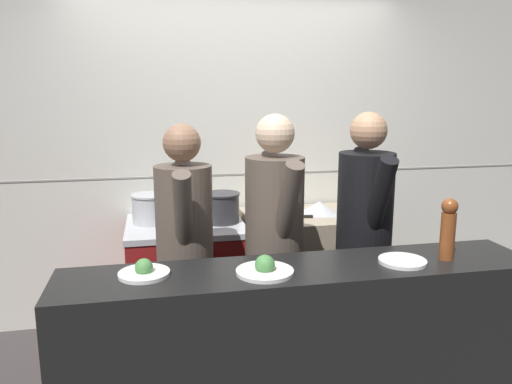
{
  "coord_description": "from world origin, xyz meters",
  "views": [
    {
      "loc": [
        -0.62,
        -2.5,
        1.8
      ],
      "look_at": [
        0.02,
        0.6,
        1.15
      ],
      "focal_mm": 35.0,
      "sensor_mm": 36.0,
      "label": 1
    }
  ],
  "objects_px": {
    "plated_dish_appetiser": "(265,269)",
    "plated_dish_dessert": "(402,261)",
    "stock_pot": "(149,208)",
    "pepper_mill": "(448,228)",
    "braising_pot": "(222,207)",
    "mixing_bowl_steel": "(319,207)",
    "chef_sous": "(274,242)",
    "chef_line": "(364,233)",
    "chef_head_cook": "(185,247)",
    "sauce_pot": "(182,206)",
    "oven_range": "(187,281)",
    "plated_dish_main": "(144,271)",
    "chefs_knife": "(317,217)"
  },
  "relations": [
    {
      "from": "sauce_pot",
      "to": "braising_pot",
      "type": "xyz_separation_m",
      "value": [
        0.28,
        -0.04,
        -0.01
      ]
    },
    {
      "from": "plated_dish_appetiser",
      "to": "plated_dish_dessert",
      "type": "bearing_deg",
      "value": 0.31
    },
    {
      "from": "mixing_bowl_steel",
      "to": "plated_dish_dessert",
      "type": "relative_size",
      "value": 1.2
    },
    {
      "from": "sauce_pot",
      "to": "chefs_knife",
      "type": "bearing_deg",
      "value": -7.05
    },
    {
      "from": "mixing_bowl_steel",
      "to": "chef_sous",
      "type": "xyz_separation_m",
      "value": [
        -0.53,
        -0.75,
        -0.01
      ]
    },
    {
      "from": "oven_range",
      "to": "chef_sous",
      "type": "distance_m",
      "value": 0.99
    },
    {
      "from": "chef_head_cook",
      "to": "pepper_mill",
      "type": "bearing_deg",
      "value": -21.95
    },
    {
      "from": "sauce_pot",
      "to": "mixing_bowl_steel",
      "type": "relative_size",
      "value": 0.91
    },
    {
      "from": "plated_dish_appetiser",
      "to": "braising_pot",
      "type": "bearing_deg",
      "value": 91.35
    },
    {
      "from": "braising_pot",
      "to": "plated_dish_appetiser",
      "type": "bearing_deg",
      "value": -88.65
    },
    {
      "from": "mixing_bowl_steel",
      "to": "pepper_mill",
      "type": "height_order",
      "value": "pepper_mill"
    },
    {
      "from": "plated_dish_appetiser",
      "to": "oven_range",
      "type": "bearing_deg",
      "value": 102.72
    },
    {
      "from": "mixing_bowl_steel",
      "to": "chef_sous",
      "type": "bearing_deg",
      "value": -125.4
    },
    {
      "from": "plated_dish_appetiser",
      "to": "plated_dish_dessert",
      "type": "relative_size",
      "value": 1.15
    },
    {
      "from": "stock_pot",
      "to": "chef_head_cook",
      "type": "distance_m",
      "value": 0.72
    },
    {
      "from": "sauce_pot",
      "to": "braising_pot",
      "type": "relative_size",
      "value": 1.0
    },
    {
      "from": "braising_pot",
      "to": "chef_head_cook",
      "type": "relative_size",
      "value": 0.16
    },
    {
      "from": "oven_range",
      "to": "chef_line",
      "type": "bearing_deg",
      "value": -32.34
    },
    {
      "from": "plated_dish_appetiser",
      "to": "plated_dish_dessert",
      "type": "xyz_separation_m",
      "value": [
        0.7,
        0.0,
        -0.01
      ]
    },
    {
      "from": "sauce_pot",
      "to": "chef_sous",
      "type": "bearing_deg",
      "value": -55.95
    },
    {
      "from": "plated_dish_dessert",
      "to": "pepper_mill",
      "type": "bearing_deg",
      "value": 1.86
    },
    {
      "from": "oven_range",
      "to": "stock_pot",
      "type": "bearing_deg",
      "value": 168.09
    },
    {
      "from": "oven_range",
      "to": "plated_dish_appetiser",
      "type": "relative_size",
      "value": 3.21
    },
    {
      "from": "plated_dish_appetiser",
      "to": "plated_dish_dessert",
      "type": "distance_m",
      "value": 0.7
    },
    {
      "from": "plated_dish_dessert",
      "to": "chef_head_cook",
      "type": "bearing_deg",
      "value": 148.0
    },
    {
      "from": "plated_dish_main",
      "to": "chef_sous",
      "type": "height_order",
      "value": "chef_sous"
    },
    {
      "from": "plated_dish_appetiser",
      "to": "mixing_bowl_steel",
      "type": "bearing_deg",
      "value": 61.35
    },
    {
      "from": "stock_pot",
      "to": "pepper_mill",
      "type": "distance_m",
      "value": 1.99
    },
    {
      "from": "stock_pot",
      "to": "plated_dish_appetiser",
      "type": "xyz_separation_m",
      "value": [
        0.53,
        -1.33,
        -0.01
      ]
    },
    {
      "from": "oven_range",
      "to": "pepper_mill",
      "type": "bearing_deg",
      "value": -45.73
    },
    {
      "from": "sauce_pot",
      "to": "chefs_knife",
      "type": "xyz_separation_m",
      "value": [
        0.96,
        -0.12,
        -0.1
      ]
    },
    {
      "from": "stock_pot",
      "to": "chef_sous",
      "type": "height_order",
      "value": "chef_sous"
    },
    {
      "from": "plated_dish_appetiser",
      "to": "pepper_mill",
      "type": "relative_size",
      "value": 0.86
    },
    {
      "from": "chef_sous",
      "to": "chef_line",
      "type": "distance_m",
      "value": 0.59
    },
    {
      "from": "stock_pot",
      "to": "plated_dish_main",
      "type": "xyz_separation_m",
      "value": [
        -0.02,
        -1.24,
        -0.01
      ]
    },
    {
      "from": "braising_pot",
      "to": "chef_line",
      "type": "bearing_deg",
      "value": -38.73
    },
    {
      "from": "oven_range",
      "to": "plated_dish_main",
      "type": "distance_m",
      "value": 1.33
    },
    {
      "from": "stock_pot",
      "to": "braising_pot",
      "type": "distance_m",
      "value": 0.51
    },
    {
      "from": "plated_dish_appetiser",
      "to": "pepper_mill",
      "type": "height_order",
      "value": "pepper_mill"
    },
    {
      "from": "plated_dish_dessert",
      "to": "pepper_mill",
      "type": "height_order",
      "value": "pepper_mill"
    },
    {
      "from": "stock_pot",
      "to": "plated_dish_dessert",
      "type": "height_order",
      "value": "stock_pot"
    },
    {
      "from": "braising_pot",
      "to": "plated_dish_appetiser",
      "type": "xyz_separation_m",
      "value": [
        0.03,
        -1.25,
        -0.01
      ]
    },
    {
      "from": "sauce_pot",
      "to": "chef_head_cook",
      "type": "bearing_deg",
      "value": -91.94
    },
    {
      "from": "oven_range",
      "to": "chef_head_cook",
      "type": "height_order",
      "value": "chef_head_cook"
    },
    {
      "from": "stock_pot",
      "to": "plated_dish_appetiser",
      "type": "relative_size",
      "value": 0.92
    },
    {
      "from": "mixing_bowl_steel",
      "to": "pepper_mill",
      "type": "relative_size",
      "value": 0.9
    },
    {
      "from": "plated_dish_main",
      "to": "plated_dish_appetiser",
      "type": "bearing_deg",
      "value": -9.09
    },
    {
      "from": "chef_line",
      "to": "pepper_mill",
      "type": "bearing_deg",
      "value": -70.85
    },
    {
      "from": "sauce_pot",
      "to": "plated_dish_appetiser",
      "type": "bearing_deg",
      "value": -76.48
    },
    {
      "from": "sauce_pot",
      "to": "chef_head_cook",
      "type": "xyz_separation_m",
      "value": [
        -0.02,
        -0.64,
        -0.1
      ]
    }
  ]
}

